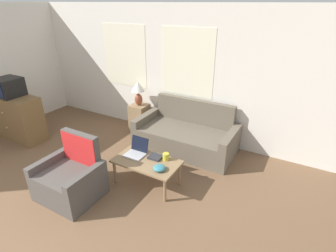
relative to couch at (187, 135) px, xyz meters
The scene contains 12 objects.
wall_back 1.46m from the couch, 152.57° to the left, with size 6.97×0.06×2.60m.
couch is the anchor object (origin of this frame).
armchair 2.24m from the couch, 112.65° to the right, with size 0.85×0.72×0.91m.
tv_dresser 3.52m from the couch, 157.65° to the right, with size 1.20×0.50×0.92m.
television 3.61m from the couch, 157.61° to the right, with size 0.47×0.46×0.36m.
side_table 1.26m from the couch, behind, with size 0.36×0.36×0.60m.
table_lamp 1.42m from the couch, behind, with size 0.28×0.28×0.52m.
coffee_table 1.33m from the couch, 92.10° to the right, with size 1.01×0.56×0.41m.
laptop 1.28m from the couch, 103.47° to the right, with size 0.31×0.31×0.25m.
cup_navy 1.18m from the couch, 80.49° to the right, with size 0.10×0.10×0.11m.
snack_bowl 1.47m from the couch, 80.26° to the right, with size 0.18×0.18×0.07m.
book_red 1.20m from the couch, 88.73° to the right, with size 0.21×0.18×0.04m.
Camera 1 is at (2.80, -0.41, 2.62)m, focal length 28.00 mm.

